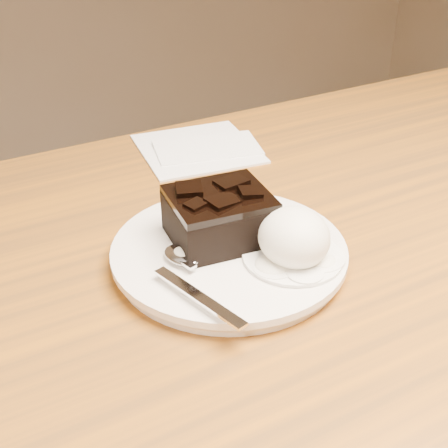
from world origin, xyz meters
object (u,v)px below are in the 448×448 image
plate (229,255)px  ice_cream_scoop (294,237)px  spoon (182,257)px  napkin (197,148)px  brownie (219,220)px

plate → ice_cream_scoop: ice_cream_scoop is taller
spoon → napkin: size_ratio=1.09×
plate → ice_cream_scoop: (0.04, -0.05, 0.03)m
plate → napkin: bearing=69.3°
ice_cream_scoop → spoon: ice_cream_scoop is taller
brownie → napkin: (0.10, 0.24, -0.04)m
brownie → napkin: 0.26m
ice_cream_scoop → brownie: bearing=123.6°
spoon → napkin: (0.15, 0.25, -0.02)m
plate → brownie: 0.04m
brownie → plate: bearing=-87.7°
spoon → napkin: spoon is taller
napkin → brownie: bearing=-112.3°
brownie → napkin: brownie is taller
ice_cream_scoop → napkin: (0.05, 0.30, -0.04)m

